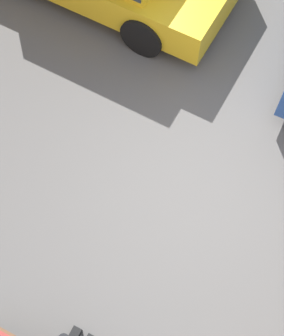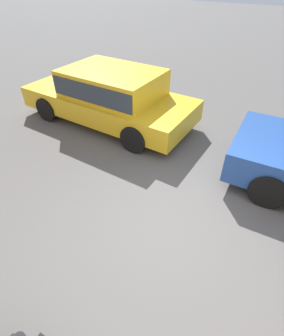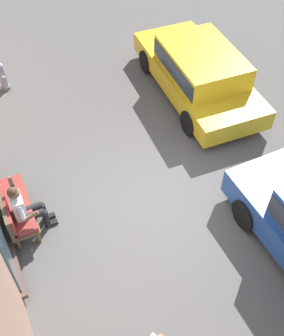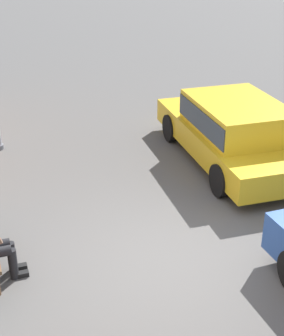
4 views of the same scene
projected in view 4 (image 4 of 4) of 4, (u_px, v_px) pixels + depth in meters
name	position (u px, v px, depth m)	size (l,w,h in m)	color
ground_plane	(177.00, 261.00, 7.76)	(60.00, 60.00, 0.00)	#565451
parked_car_mid	(234.00, 129.00, 10.61)	(4.51, 2.09, 1.36)	gold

